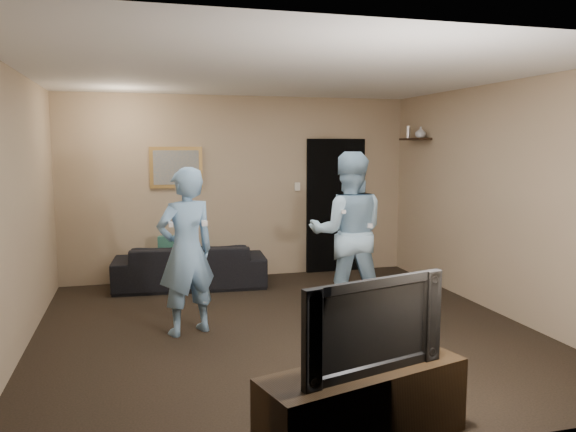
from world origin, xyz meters
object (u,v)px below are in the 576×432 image
object	(u,v)px
sofa	(190,265)
tv_console	(363,405)
wii_player_left	(186,251)
television	(365,322)
wii_player_right	(348,233)

from	to	relation	value
sofa	tv_console	size ratio (longest dim) A/B	1.44
tv_console	wii_player_left	xyz separation A→B (m)	(-0.89, 2.45, 0.60)
tv_console	television	distance (m)	0.55
sofa	tv_console	bearing A→B (deg)	103.66
sofa	wii_player_right	xyz separation A→B (m)	(1.62, -1.64, 0.62)
wii_player_right	television	bearing A→B (deg)	-109.15
sofa	wii_player_left	distance (m)	2.00
sofa	television	bearing A→B (deg)	103.66
tv_console	sofa	bearing A→B (deg)	83.52
wii_player_left	wii_player_right	world-z (taller)	wii_player_right
sofa	wii_player_right	bearing A→B (deg)	139.40
wii_player_right	tv_console	bearing A→B (deg)	-109.15
wii_player_left	wii_player_right	xyz separation A→B (m)	(1.83, 0.26, 0.07)
tv_console	wii_player_right	bearing A→B (deg)	55.46
television	wii_player_right	xyz separation A→B (m)	(0.94, 2.71, 0.12)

